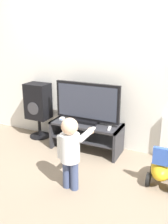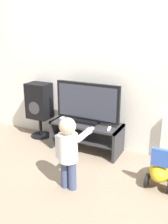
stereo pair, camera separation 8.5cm
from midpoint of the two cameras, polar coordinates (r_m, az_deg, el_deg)
ground_plane at (r=3.60m, az=-0.25°, el=-9.92°), size 16.00×16.00×0.00m
wall_back at (r=3.65m, az=3.43°, el=11.93°), size 10.00×0.06×2.60m
tv_stand at (r=3.65m, az=1.28°, el=-4.59°), size 1.02×0.43×0.43m
television at (r=3.52m, az=1.46°, el=1.95°), size 0.96×0.20×0.58m
game_console at (r=3.76m, az=-4.00°, el=-1.29°), size 0.06×0.16×0.04m
remote_primary at (r=3.38m, az=6.50°, el=-3.80°), size 0.06×0.13×0.03m
child at (r=2.71m, az=-2.63°, el=-8.18°), size 0.32×0.47×0.84m
speaker_tower at (r=4.08m, az=-9.62°, el=2.16°), size 0.37×0.33×0.90m
ride_on_toy at (r=3.06m, az=17.97°, el=-12.35°), size 0.29×0.47×0.49m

